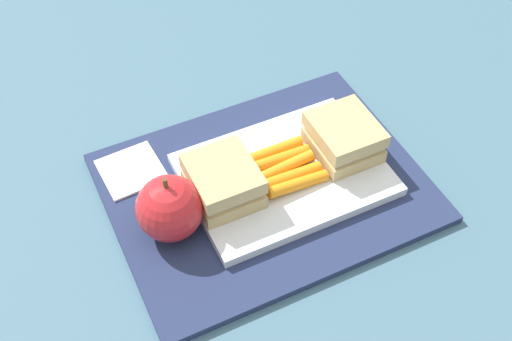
% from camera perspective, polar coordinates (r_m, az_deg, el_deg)
% --- Properties ---
extents(ground_plane, '(2.40, 2.40, 0.00)m').
position_cam_1_polar(ground_plane, '(0.77, 0.84, -1.74)').
color(ground_plane, '#42667A').
extents(lunchbag_mat, '(0.36, 0.28, 0.01)m').
position_cam_1_polar(lunchbag_mat, '(0.77, 0.84, -1.51)').
color(lunchbag_mat, navy).
rests_on(lunchbag_mat, ground_plane).
extents(food_tray, '(0.23, 0.17, 0.01)m').
position_cam_1_polar(food_tray, '(0.77, 2.53, -0.35)').
color(food_tray, white).
rests_on(food_tray, lunchbag_mat).
extents(sandwich_half_left, '(0.07, 0.08, 0.04)m').
position_cam_1_polar(sandwich_half_left, '(0.77, 7.73, 2.91)').
color(sandwich_half_left, tan).
rests_on(sandwich_half_left, food_tray).
extents(sandwich_half_right, '(0.07, 0.08, 0.04)m').
position_cam_1_polar(sandwich_half_right, '(0.72, -2.89, -0.95)').
color(sandwich_half_right, tan).
rests_on(sandwich_half_right, food_tray).
extents(carrot_sticks_bundle, '(0.08, 0.07, 0.02)m').
position_cam_1_polar(carrot_sticks_bundle, '(0.76, 2.57, 0.27)').
color(carrot_sticks_bundle, orange).
rests_on(carrot_sticks_bundle, food_tray).
extents(apple, '(0.07, 0.07, 0.08)m').
position_cam_1_polar(apple, '(0.70, -7.61, -3.31)').
color(apple, red).
rests_on(apple, lunchbag_mat).
extents(paper_napkin, '(0.07, 0.07, 0.00)m').
position_cam_1_polar(paper_napkin, '(0.79, -10.89, 0.02)').
color(paper_napkin, white).
rests_on(paper_napkin, lunchbag_mat).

